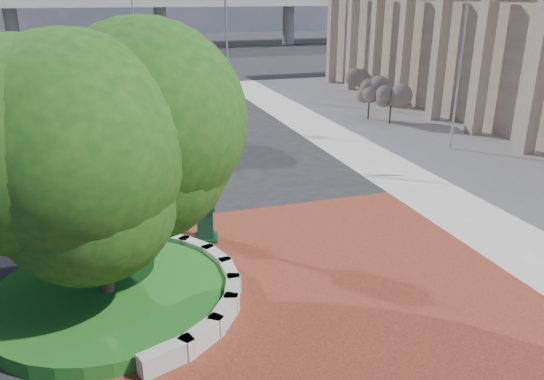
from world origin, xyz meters
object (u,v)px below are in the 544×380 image
Objects in this scene: parked_car at (186,75)px; flagpole_b at (461,56)px; post_clock at (203,170)px; street_lamp_near at (229,26)px; street_lamp_far at (136,24)px.

parked_car is 0.45× the size of flagpole_b.
flagpole_b is (9.42, -26.25, 4.04)m from parked_car.
flagpole_b is (14.22, 6.79, 2.32)m from post_clock.
parked_car is at bearing 108.67° from street_lamp_near.
parked_car is 9.22m from street_lamp_far.
flagpole_b reaches higher than street_lamp_far.
flagpole_b reaches higher than parked_car.
parked_car is (4.80, 33.04, -1.72)m from post_clock.
parked_car is at bearing -65.37° from street_lamp_far.
post_clock is at bearing -75.32° from parked_car.
parked_car is 28.18m from flagpole_b.
flagpole_b is at bearing 25.52° from post_clock.
post_clock is 0.49× the size of street_lamp_near.
post_clock is 40.65m from street_lamp_far.
street_lamp_far is at bearing 88.09° from post_clock.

